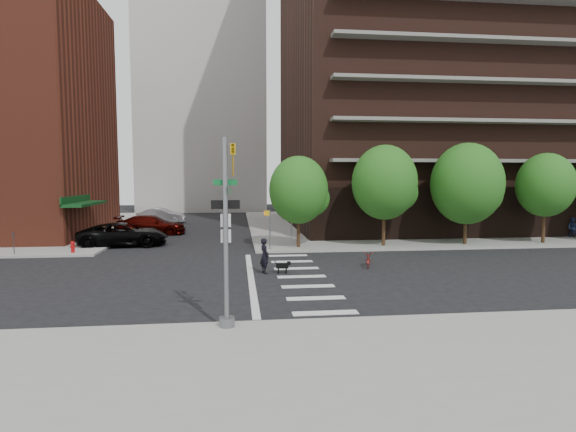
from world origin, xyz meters
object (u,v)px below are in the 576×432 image
(parked_car_black, at_px, (124,234))
(parked_car_silver, at_px, (161,216))
(scooter, at_px, (368,259))
(pedestrian_far, at_px, (573,228))
(traffic_signal, at_px, (227,248))
(fire_hydrant, at_px, (73,246))
(parked_car_maroon, at_px, (151,225))
(dog_walker, at_px, (265,256))

(parked_car_black, distance_m, parked_car_silver, 16.01)
(parked_car_silver, bearing_deg, scooter, -149.34)
(parked_car_black, height_order, pedestrian_far, pedestrian_far)
(traffic_signal, xyz_separation_m, fire_hydrant, (-10.03, 15.29, -2.15))
(traffic_signal, distance_m, parked_car_maroon, 26.21)
(scooter, bearing_deg, traffic_signal, -111.43)
(parked_car_silver, bearing_deg, pedestrian_far, -115.97)
(traffic_signal, height_order, parked_car_maroon, traffic_signal)
(scooter, relative_size, dog_walker, 0.90)
(parked_car_black, distance_m, parked_car_maroon, 6.55)
(parked_car_silver, height_order, pedestrian_far, pedestrian_far)
(traffic_signal, xyz_separation_m, dog_walker, (1.70, 8.52, -1.79))
(parked_car_black, relative_size, scooter, 3.72)
(pedestrian_far, bearing_deg, parked_car_silver, -137.47)
(pedestrian_far, bearing_deg, dog_walker, -90.60)
(parked_car_maroon, height_order, dog_walker, dog_walker)
(fire_hydrant, relative_size, parked_car_black, 0.12)
(fire_hydrant, bearing_deg, parked_car_black, 55.81)
(fire_hydrant, distance_m, parked_car_silver, 19.53)
(parked_car_maroon, bearing_deg, parked_car_black, 174.41)
(parked_car_maroon, distance_m, scooter, 21.32)
(parked_car_black, xyz_separation_m, dog_walker, (9.43, -10.16, 0.06))
(fire_hydrant, relative_size, parked_car_maroon, 0.13)
(fire_hydrant, xyz_separation_m, parked_car_silver, (2.30, 19.39, 0.27))
(parked_car_maroon, xyz_separation_m, scooter, (14.46, -15.66, -0.40))
(fire_hydrant, relative_size, scooter, 0.45)
(traffic_signal, distance_m, parked_car_black, 20.30)
(fire_hydrant, height_order, dog_walker, dog_walker)
(dog_walker, bearing_deg, parked_car_black, 22.38)
(parked_car_maroon, bearing_deg, fire_hydrant, 163.78)
(scooter, bearing_deg, dog_walker, -153.48)
(parked_car_maroon, distance_m, dog_walker, 18.80)
(parked_car_black, bearing_deg, dog_walker, -141.77)
(parked_car_silver, relative_size, dog_walker, 2.75)
(parked_car_black, bearing_deg, parked_car_maroon, -11.03)
(fire_hydrant, xyz_separation_m, pedestrian_far, (36.68, 2.99, 0.38))
(parked_car_black, height_order, scooter, parked_car_black)
(traffic_signal, bearing_deg, scooter, 51.94)
(pedestrian_far, bearing_deg, fire_hydrant, -107.30)
(parked_car_maroon, xyz_separation_m, parked_car_silver, (-0.73, 9.50, -0.01))
(traffic_signal, height_order, dog_walker, traffic_signal)
(parked_car_maroon, height_order, scooter, parked_car_maroon)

